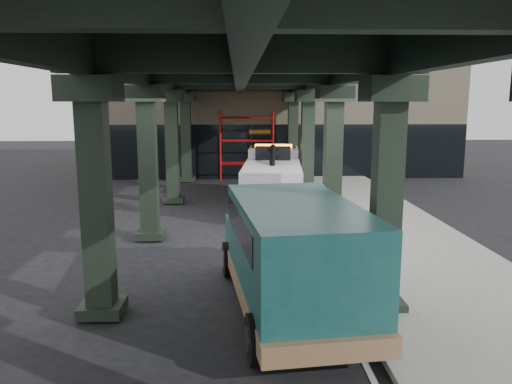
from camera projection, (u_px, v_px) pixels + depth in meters
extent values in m
plane|color=black|center=(255.00, 257.00, 14.70)|extent=(90.00, 90.00, 0.00)
cube|color=gray|center=(387.00, 235.00, 16.81)|extent=(5.00, 40.00, 0.15)
cube|color=silver|center=(304.00, 238.00, 16.73)|extent=(0.12, 38.00, 0.01)
cube|color=black|center=(386.00, 199.00, 10.41)|extent=(0.55, 0.55, 5.00)
cube|color=black|center=(392.00, 89.00, 10.01)|extent=(1.10, 1.10, 0.50)
cube|color=black|center=(381.00, 304.00, 10.83)|extent=(0.90, 0.90, 0.24)
cube|color=black|center=(333.00, 164.00, 16.31)|extent=(0.55, 0.55, 5.00)
cube|color=black|center=(335.00, 94.00, 15.91)|extent=(1.10, 1.10, 0.50)
cube|color=black|center=(331.00, 232.00, 16.73)|extent=(0.90, 0.90, 0.24)
cube|color=black|center=(307.00, 147.00, 22.21)|extent=(0.55, 0.55, 5.00)
cube|color=black|center=(308.00, 96.00, 21.81)|extent=(1.10, 1.10, 0.50)
cube|color=black|center=(306.00, 198.00, 22.63)|extent=(0.90, 0.90, 0.24)
cube|color=black|center=(293.00, 138.00, 28.11)|extent=(0.55, 0.55, 5.00)
cube|color=black|center=(293.00, 97.00, 27.71)|extent=(1.10, 1.10, 0.50)
cube|color=black|center=(292.00, 178.00, 28.53)|extent=(0.90, 0.90, 0.24)
cube|color=black|center=(97.00, 201.00, 10.20)|extent=(0.55, 0.55, 5.00)
cube|color=black|center=(90.00, 89.00, 9.80)|extent=(1.10, 1.10, 0.50)
cube|color=black|center=(103.00, 308.00, 10.62)|extent=(0.90, 0.90, 0.24)
cube|color=black|center=(148.00, 165.00, 16.10)|extent=(0.55, 0.55, 5.00)
cube|color=black|center=(145.00, 94.00, 15.70)|extent=(1.10, 1.10, 0.50)
cube|color=black|center=(151.00, 234.00, 16.51)|extent=(0.90, 0.90, 0.24)
cube|color=black|center=(172.00, 148.00, 22.00)|extent=(0.55, 0.55, 5.00)
cube|color=black|center=(171.00, 96.00, 21.60)|extent=(1.10, 1.10, 0.50)
cube|color=black|center=(174.00, 199.00, 22.41)|extent=(0.90, 0.90, 0.24)
cube|color=black|center=(186.00, 138.00, 27.90)|extent=(0.55, 0.55, 5.00)
cube|color=black|center=(185.00, 97.00, 27.50)|extent=(1.10, 1.10, 0.50)
cube|color=black|center=(187.00, 179.00, 28.31)|extent=(0.90, 0.90, 0.24)
cube|color=black|center=(335.00, 68.00, 15.77)|extent=(0.35, 32.00, 1.10)
cube|color=black|center=(144.00, 68.00, 15.56)|extent=(0.35, 32.00, 1.10)
cube|color=black|center=(241.00, 68.00, 15.66)|extent=(0.35, 32.00, 1.10)
cube|color=black|center=(240.00, 45.00, 15.54)|extent=(7.40, 32.00, 0.30)
cube|color=#C6B793|center=(275.00, 109.00, 33.72)|extent=(22.00, 10.00, 8.00)
cylinder|color=red|center=(221.00, 145.00, 28.94)|extent=(0.08, 0.08, 4.00)
cylinder|color=red|center=(220.00, 147.00, 28.16)|extent=(0.08, 0.08, 4.00)
cylinder|color=red|center=(272.00, 145.00, 29.05)|extent=(0.08, 0.08, 4.00)
cylinder|color=red|center=(273.00, 146.00, 28.26)|extent=(0.08, 0.08, 4.00)
cylinder|color=red|center=(247.00, 162.00, 29.17)|extent=(3.00, 0.08, 0.08)
cylinder|color=red|center=(246.00, 140.00, 28.94)|extent=(3.00, 0.08, 0.08)
cylinder|color=red|center=(246.00, 118.00, 28.71)|extent=(3.00, 0.08, 0.08)
cube|color=black|center=(272.00, 192.00, 21.47)|extent=(1.58, 7.28, 0.24)
cube|color=white|center=(273.00, 166.00, 23.74)|extent=(2.46, 2.50, 1.73)
cube|color=white|center=(274.00, 173.00, 24.82)|extent=(2.31, 0.87, 0.87)
cube|color=black|center=(274.00, 155.00, 23.89)|extent=(2.22, 1.43, 0.82)
cube|color=white|center=(272.00, 182.00, 20.27)|extent=(2.72, 5.00, 1.35)
cube|color=orange|center=(273.00, 146.00, 23.37)|extent=(1.75, 0.42, 0.15)
cube|color=black|center=(273.00, 153.00, 21.99)|extent=(1.59, 0.71, 0.58)
cylinder|color=black|center=(272.00, 163.00, 20.33)|extent=(0.52, 3.38, 1.29)
cube|color=black|center=(271.00, 219.00, 18.02)|extent=(0.40, 1.37, 0.17)
cube|color=black|center=(270.00, 224.00, 17.37)|extent=(1.56, 0.37, 0.17)
cylinder|color=black|center=(252.00, 185.00, 24.24)|extent=(0.43, 1.09, 1.06)
cylinder|color=silver|center=(252.00, 185.00, 24.24)|extent=(0.42, 0.61, 0.58)
cylinder|color=black|center=(295.00, 185.00, 24.14)|extent=(0.43, 1.09, 1.06)
cylinder|color=silver|center=(295.00, 185.00, 24.14)|extent=(0.42, 0.61, 0.58)
cylinder|color=black|center=(247.00, 197.00, 21.12)|extent=(0.43, 1.09, 1.06)
cylinder|color=silver|center=(247.00, 197.00, 21.12)|extent=(0.42, 0.61, 0.58)
cylinder|color=black|center=(297.00, 197.00, 21.01)|extent=(0.43, 1.09, 1.06)
cylinder|color=silver|center=(297.00, 197.00, 21.01)|extent=(0.42, 0.61, 0.58)
cylinder|color=black|center=(245.00, 203.00, 19.89)|extent=(0.43, 1.09, 1.06)
cylinder|color=silver|center=(245.00, 203.00, 19.89)|extent=(0.42, 0.61, 0.58)
cylinder|color=black|center=(298.00, 203.00, 19.78)|extent=(0.43, 1.09, 1.06)
cylinder|color=silver|center=(298.00, 203.00, 19.78)|extent=(0.42, 0.61, 0.58)
cube|color=#134645|center=(269.00, 236.00, 13.14)|extent=(2.33, 1.44, 0.97)
cube|color=#134645|center=(296.00, 253.00, 10.19)|extent=(2.83, 5.08, 2.10)
cube|color=#896645|center=(291.00, 285.00, 10.76)|extent=(3.01, 6.26, 0.38)
cube|color=black|center=(273.00, 207.00, 12.57)|extent=(2.14, 0.71, 0.90)
cube|color=black|center=(293.00, 224.00, 10.41)|extent=(2.74, 4.12, 0.59)
cube|color=silver|center=(265.00, 245.00, 13.77)|extent=(2.15, 0.39, 0.32)
cylinder|color=black|center=(229.00, 259.00, 13.02)|extent=(0.41, 0.93, 0.90)
cylinder|color=silver|center=(229.00, 259.00, 13.02)|extent=(0.40, 0.54, 0.50)
cylinder|color=black|center=(309.00, 255.00, 13.36)|extent=(0.41, 0.93, 0.90)
cylinder|color=silver|center=(309.00, 255.00, 13.36)|extent=(0.40, 0.54, 0.50)
cylinder|color=black|center=(256.00, 339.00, 8.63)|extent=(0.41, 0.93, 0.90)
cylinder|color=silver|center=(256.00, 339.00, 8.63)|extent=(0.40, 0.54, 0.50)
cylinder|color=black|center=(374.00, 330.00, 8.96)|extent=(0.41, 0.93, 0.90)
cylinder|color=silver|center=(374.00, 330.00, 8.96)|extent=(0.40, 0.54, 0.50)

